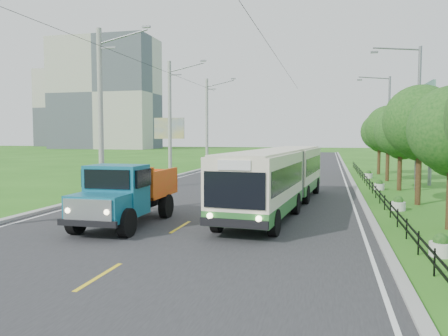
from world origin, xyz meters
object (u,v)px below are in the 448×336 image
at_px(tree_fifth, 389,131).
at_px(planter_mid, 379,185).
at_px(billboard_left, 169,132).
at_px(tree_fourth, 401,134).
at_px(planter_front, 441,246).
at_px(tree_back, 380,134).
at_px(pole_mid, 170,117).
at_px(pole_near, 101,109).
at_px(pole_far, 207,122).
at_px(streetlight_far, 387,121).
at_px(dump_truck, 126,190).
at_px(planter_far, 368,175).
at_px(bus, 279,174).
at_px(planter_near, 398,204).
at_px(billboard_right, 424,111).
at_px(streetlight_mid, 416,113).
at_px(tree_third, 421,125).

xyz_separation_m(tree_fifth, planter_mid, (-1.26, -6.14, -3.57)).
distance_m(tree_fifth, billboard_left, 19.74).
distance_m(tree_fourth, tree_fifth, 6.01).
bearing_deg(planter_front, tree_fourth, 85.55).
bearing_deg(tree_back, pole_mid, -164.16).
distance_m(pole_near, pole_far, 24.00).
distance_m(pole_mid, streetlight_far, 20.16).
distance_m(tree_back, billboard_left, 19.48).
bearing_deg(pole_mid, tree_fifth, -2.71).
bearing_deg(dump_truck, planter_far, 63.90).
bearing_deg(bus, tree_fifth, 70.83).
height_order(planter_front, billboard_left, billboard_left).
height_order(tree_fifth, tree_back, tree_fifth).
xyz_separation_m(planter_near, billboard_right, (3.70, 14.00, 5.06)).
height_order(streetlight_mid, planter_mid, streetlight_mid).
distance_m(pole_near, tree_third, 18.17).
height_order(tree_fourth, planter_front, tree_fourth).
xyz_separation_m(tree_third, planter_mid, (-1.26, 5.86, -3.70)).
relative_size(tree_back, planter_mid, 8.21).
distance_m(streetlight_mid, dump_truck, 19.34).
relative_size(tree_third, planter_near, 8.96).
bearing_deg(planter_far, tree_third, -84.82).
xyz_separation_m(billboard_right, bus, (-9.18, -14.77, -3.69)).
distance_m(planter_near, bus, 5.70).
xyz_separation_m(tree_fourth, dump_truck, (-12.05, -14.15, -2.23)).
height_order(planter_near, dump_truck, dump_truck).
distance_m(tree_third, planter_front, 10.87).
relative_size(tree_fifth, planter_near, 8.66).
bearing_deg(planter_front, streetlight_far, 86.11).
bearing_deg(planter_far, pole_far, 146.88).
bearing_deg(tree_back, bus, -107.86).
relative_size(pole_mid, tree_fourth, 1.85).
relative_size(tree_fourth, streetlight_far, 0.60).
xyz_separation_m(pole_far, dump_truck, (6.06, -33.01, -3.74)).
distance_m(planter_front, billboard_right, 22.88).
xyz_separation_m(pole_far, tree_fifth, (18.12, -12.86, -1.24)).
bearing_deg(planter_near, billboard_left, 135.16).
xyz_separation_m(streetlight_mid, billboard_left, (-20.14, 10.00, -1.04)).
bearing_deg(tree_third, dump_truck, -145.93).
relative_size(streetlight_mid, dump_truck, 1.59).
distance_m(billboard_right, dump_truck, 25.03).
xyz_separation_m(tree_back, billboard_left, (-19.36, -2.14, 0.21)).
xyz_separation_m(streetlight_far, planter_near, (-2.04, -22.00, -4.62)).
bearing_deg(billboard_right, billboard_left, 169.60).
relative_size(pole_far, billboard_right, 1.37).
xyz_separation_m(pole_far, planter_near, (16.86, -27.00, -4.81)).
xyz_separation_m(pole_mid, tree_fifth, (18.12, -0.86, -1.24)).
height_order(planter_front, planter_near, same).
bearing_deg(billboard_left, planter_mid, -28.92).
xyz_separation_m(tree_back, bus, (-6.74, -20.91, -2.00)).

